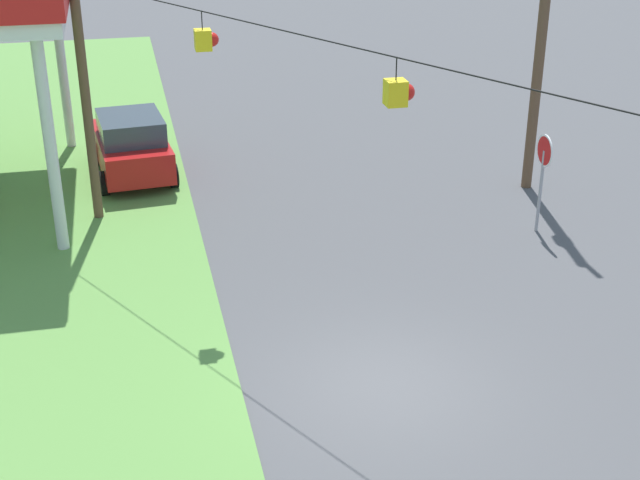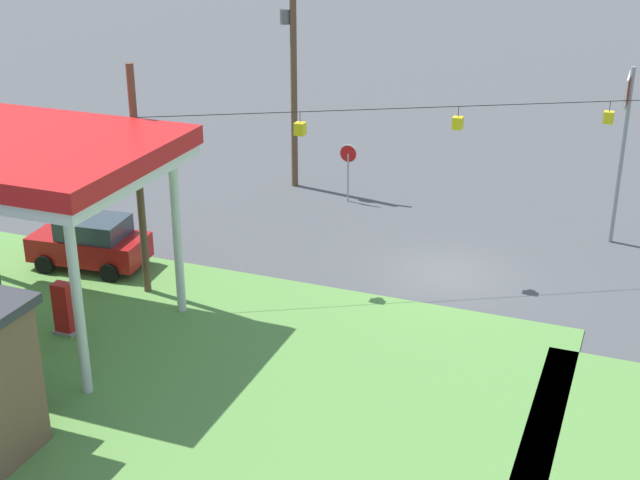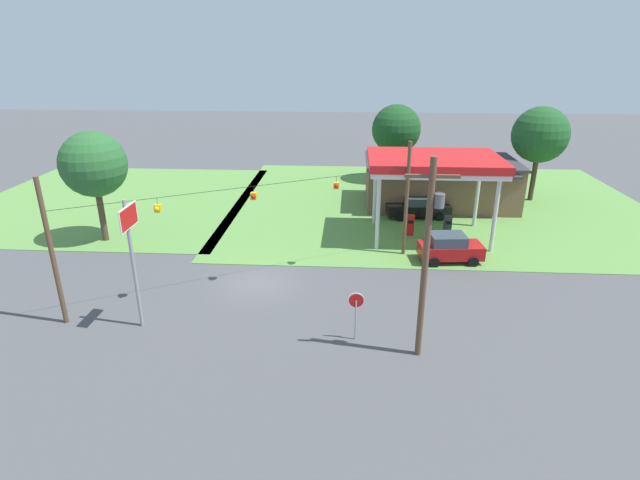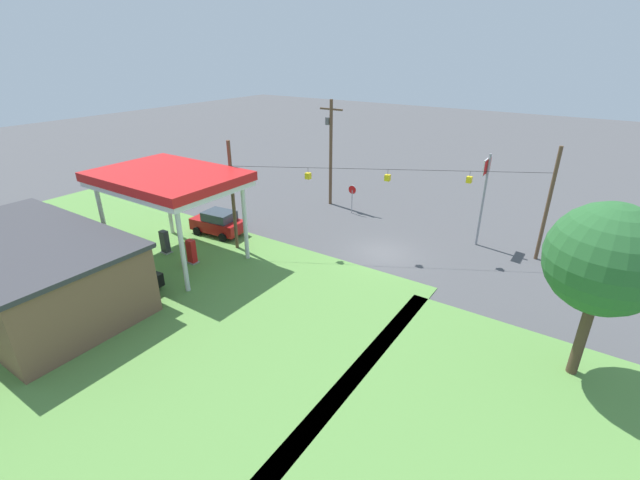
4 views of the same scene
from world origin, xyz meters
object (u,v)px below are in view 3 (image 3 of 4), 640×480
object	(u,v)px
car_at_pumps_front	(450,248)
stop_sign_overhead	(131,241)
fuel_pump_far	(447,227)
tree_west_verge	(93,165)
tree_behind_station	(396,129)
stop_sign_roadside	(356,306)
tree_far_back	(540,135)
car_at_pumps_rear	(419,207)
utility_pole_main	(427,251)
fuel_pump_near	(410,226)
gas_station_store	(439,182)
gas_station_canopy	(434,164)

from	to	relation	value
car_at_pumps_front	stop_sign_overhead	size ratio (longest dim) A/B	0.63
fuel_pump_far	tree_west_verge	distance (m)	25.29
car_at_pumps_front	tree_behind_station	bearing A→B (deg)	90.22
stop_sign_roadside	tree_far_back	xyz separation A→B (m)	(15.95, 23.97, 4.09)
car_at_pumps_rear	tree_west_verge	size ratio (longest dim) A/B	0.67
utility_pole_main	tree_west_verge	world-z (taller)	utility_pole_main
utility_pole_main	tree_west_verge	bearing A→B (deg)	148.26
utility_pole_main	tree_behind_station	xyz separation A→B (m)	(1.15, 31.23, 0.15)
fuel_pump_near	fuel_pump_far	bearing A→B (deg)	0.00
gas_station_store	car_at_pumps_rear	bearing A→B (deg)	-119.50
utility_pole_main	fuel_pump_far	bearing A→B (deg)	75.73
fuel_pump_near	tree_far_back	distance (m)	16.32
gas_station_store	tree_far_back	bearing A→B (deg)	11.68
tree_far_back	utility_pole_main	bearing A→B (deg)	-117.53
gas_station_store	stop_sign_roadside	xyz separation A→B (m)	(-7.35, -22.19, -0.20)
stop_sign_roadside	tree_west_verge	bearing A→B (deg)	-33.43
stop_sign_overhead	tree_behind_station	distance (m)	33.08
gas_station_store	fuel_pump_far	xyz separation A→B (m)	(-0.60, -8.14, -1.22)
gas_station_store	car_at_pumps_rear	xyz separation A→B (m)	(-2.12, -3.75, -1.11)
stop_sign_overhead	tree_west_verge	xyz separation A→B (m)	(-7.31, 11.30, 0.95)
fuel_pump_far	tree_far_back	distance (m)	14.46
tree_behind_station	stop_sign_overhead	bearing A→B (deg)	-116.49
tree_far_back	car_at_pumps_rear	bearing A→B (deg)	-152.74
gas_station_store	stop_sign_overhead	xyz separation A→B (m)	(-18.04, -21.61, 2.60)
tree_behind_station	fuel_pump_far	bearing A→B (deg)	-80.54
fuel_pump_near	car_at_pumps_front	xyz separation A→B (m)	(2.08, -4.39, 0.17)
gas_station_canopy	gas_station_store	world-z (taller)	gas_station_canopy
car_at_pumps_front	tree_far_back	bearing A→B (deg)	50.00
car_at_pumps_front	stop_sign_overhead	world-z (taller)	stop_sign_overhead
fuel_pump_far	tree_behind_station	xyz separation A→B (m)	(-2.69, 16.13, 4.49)
utility_pole_main	tree_far_back	size ratio (longest dim) A/B	1.10
fuel_pump_far	stop_sign_roadside	distance (m)	15.62
gas_station_store	fuel_pump_near	bearing A→B (deg)	-112.10
gas_station_canopy	stop_sign_roadside	xyz separation A→B (m)	(-5.40, -14.05, -3.65)
gas_station_store	utility_pole_main	world-z (taller)	utility_pole_main
stop_sign_roadside	tree_behind_station	size ratio (longest dim) A/B	0.32
tree_west_verge	fuel_pump_far	bearing A→B (deg)	5.01
fuel_pump_far	stop_sign_roadside	size ratio (longest dim) A/B	0.66
gas_station_store	tree_far_back	xyz separation A→B (m)	(8.60, 1.78, 3.89)
fuel_pump_near	tree_west_verge	world-z (taller)	tree_west_verge
car_at_pumps_front	stop_sign_roadside	xyz separation A→B (m)	(-6.13, -9.66, 0.86)
car_at_pumps_rear	tree_west_verge	xyz separation A→B (m)	(-23.23, -6.57, 4.66)
gas_station_canopy	utility_pole_main	world-z (taller)	utility_pole_main
stop_sign_roadside	car_at_pumps_front	bearing A→B (deg)	-122.40
utility_pole_main	gas_station_canopy	bearing A→B (deg)	80.65
gas_station_canopy	stop_sign_roadside	bearing A→B (deg)	-111.02
stop_sign_overhead	tree_far_back	bearing A→B (deg)	41.28
gas_station_canopy	fuel_pump_near	size ratio (longest dim) A/B	5.52
tree_behind_station	tree_west_verge	bearing A→B (deg)	-140.31
fuel_pump_far	tree_west_verge	bearing A→B (deg)	-174.99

